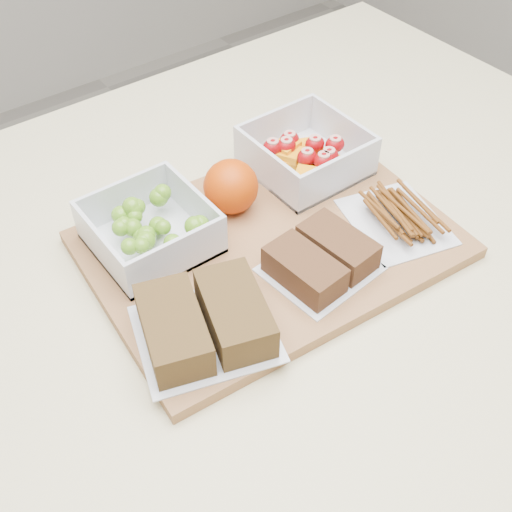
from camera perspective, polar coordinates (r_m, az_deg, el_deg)
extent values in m
cube|color=beige|center=(1.13, 0.07, -16.58)|extent=(1.20, 0.90, 0.90)
cube|color=#9A6A40|center=(0.78, 1.31, 1.02)|extent=(0.44, 0.33, 0.02)
cube|color=silver|center=(0.77, -9.21, 1.21)|extent=(0.13, 0.13, 0.01)
cube|color=silver|center=(0.80, -11.68, 4.99)|extent=(0.13, 0.01, 0.06)
cube|color=silver|center=(0.71, -6.92, -0.13)|extent=(0.13, 0.01, 0.06)
cube|color=silver|center=(0.78, -5.46, 4.47)|extent=(0.01, 0.12, 0.06)
cube|color=silver|center=(0.74, -13.59, 0.56)|extent=(0.01, 0.12, 0.06)
sphere|color=#59901D|center=(0.74, -9.76, 1.40)|extent=(0.02, 0.02, 0.02)
sphere|color=#59901D|center=(0.73, -11.19, 0.84)|extent=(0.02, 0.02, 0.02)
sphere|color=#59901D|center=(0.78, -10.53, 4.31)|extent=(0.02, 0.02, 0.02)
sphere|color=#59901D|center=(0.77, -8.70, 2.68)|extent=(0.02, 0.02, 0.02)
sphere|color=#59901D|center=(0.76, -11.95, 2.48)|extent=(0.02, 0.02, 0.02)
sphere|color=#59901D|center=(0.76, -10.26, 1.83)|extent=(0.02, 0.02, 0.02)
sphere|color=#59901D|center=(0.76, -11.66, 2.80)|extent=(0.02, 0.02, 0.02)
sphere|color=#59901D|center=(0.74, -5.49, 2.66)|extent=(0.02, 0.02, 0.02)
sphere|color=#59901D|center=(0.79, -8.65, 5.17)|extent=(0.02, 0.02, 0.02)
sphere|color=#59901D|center=(0.77, -10.96, 4.34)|extent=(0.02, 0.02, 0.02)
sphere|color=#59901D|center=(0.73, -10.16, 0.91)|extent=(0.02, 0.02, 0.02)
sphere|color=#59901D|center=(0.79, -8.31, 5.59)|extent=(0.02, 0.02, 0.02)
sphere|color=#59901D|center=(0.73, -7.41, 1.17)|extent=(0.02, 0.02, 0.02)
sphere|color=#59901D|center=(0.78, -10.77, 4.03)|extent=(0.02, 0.02, 0.02)
sphere|color=#59901D|center=(0.76, -10.91, 2.50)|extent=(0.02, 0.02, 0.02)
sphere|color=#59901D|center=(0.77, -10.79, 4.12)|extent=(0.02, 0.02, 0.02)
sphere|color=#59901D|center=(0.74, -5.02, 2.78)|extent=(0.02, 0.02, 0.02)
sphere|color=#59901D|center=(0.75, -5.42, 1.78)|extent=(0.02, 0.02, 0.02)
sphere|color=#59901D|center=(0.77, -10.72, 3.49)|extent=(0.02, 0.02, 0.02)
sphere|color=#59901D|center=(0.74, -9.97, 1.33)|extent=(0.02, 0.02, 0.02)
sphere|color=#59901D|center=(0.78, -11.91, 3.58)|extent=(0.02, 0.02, 0.02)
sphere|color=#59901D|center=(0.74, -8.24, 2.56)|extent=(0.02, 0.02, 0.02)
sphere|color=#59901D|center=(0.75, -9.69, 1.84)|extent=(0.02, 0.02, 0.02)
cube|color=silver|center=(0.88, 4.35, 7.93)|extent=(0.14, 0.14, 0.01)
cube|color=silver|center=(0.90, 1.71, 11.31)|extent=(0.14, 0.01, 0.06)
cube|color=silver|center=(0.82, 7.40, 7.12)|extent=(0.14, 0.01, 0.06)
cube|color=silver|center=(0.90, 7.71, 10.74)|extent=(0.01, 0.13, 0.06)
cube|color=silver|center=(0.83, 0.92, 7.74)|extent=(0.01, 0.13, 0.06)
cube|color=orange|center=(0.86, 5.55, 8.14)|extent=(0.04, 0.05, 0.01)
cube|color=orange|center=(0.87, 2.80, 9.22)|extent=(0.05, 0.06, 0.01)
cube|color=orange|center=(0.88, 4.77, 9.13)|extent=(0.05, 0.05, 0.01)
cube|color=orange|center=(0.90, 4.88, 9.48)|extent=(0.05, 0.05, 0.01)
cube|color=orange|center=(0.86, 2.86, 9.10)|extent=(0.04, 0.05, 0.01)
cube|color=orange|center=(0.87, 2.70, 9.71)|extent=(0.04, 0.03, 0.01)
cube|color=orange|center=(0.82, 4.75, 7.13)|extent=(0.04, 0.05, 0.01)
cube|color=orange|center=(0.86, 6.49, 8.28)|extent=(0.04, 0.04, 0.01)
cube|color=orange|center=(0.87, 3.24, 8.53)|extent=(0.04, 0.04, 0.01)
ellipsoid|color=#9F070D|center=(0.87, 5.25, 9.89)|extent=(0.03, 0.02, 0.02)
ellipsoid|color=#9F070D|center=(0.85, 6.48, 8.81)|extent=(0.03, 0.02, 0.02)
ellipsoid|color=#9F070D|center=(0.86, 1.49, 9.66)|extent=(0.03, 0.02, 0.02)
ellipsoid|color=#9F070D|center=(0.87, 7.02, 9.82)|extent=(0.03, 0.02, 0.02)
ellipsoid|color=#9F070D|center=(0.86, 2.71, 9.75)|extent=(0.03, 0.02, 0.02)
ellipsoid|color=#9F070D|center=(0.84, 6.01, 8.44)|extent=(0.03, 0.02, 0.02)
ellipsoid|color=#9F070D|center=(0.84, 4.55, 8.77)|extent=(0.03, 0.02, 0.02)
ellipsoid|color=#9F070D|center=(0.87, 3.00, 10.29)|extent=(0.03, 0.02, 0.02)
sphere|color=#CA3F04|center=(0.79, -2.25, 6.19)|extent=(0.07, 0.07, 0.07)
cube|color=silver|center=(0.68, -4.49, -6.90)|extent=(0.17, 0.16, 0.00)
cube|color=#543C1C|center=(0.65, -7.34, -6.46)|extent=(0.09, 0.12, 0.04)
cube|color=#543C1C|center=(0.66, -1.89, -5.04)|extent=(0.09, 0.12, 0.04)
cube|color=silver|center=(0.74, 5.72, -1.16)|extent=(0.13, 0.11, 0.00)
cube|color=#55341D|center=(0.71, 4.32, -1.22)|extent=(0.06, 0.09, 0.03)
cube|color=#55341D|center=(0.74, 7.26, 0.83)|extent=(0.06, 0.09, 0.03)
cube|color=silver|center=(0.81, 12.31, 2.98)|extent=(0.14, 0.15, 0.00)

